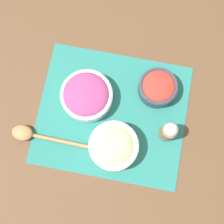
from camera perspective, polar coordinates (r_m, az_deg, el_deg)
ground_plane at (r=0.99m, az=-0.00°, el=-0.40°), size 3.00×3.00×0.00m
placemat at (r=0.99m, az=-0.00°, el=-0.38°), size 0.46×0.40×0.00m
cucumber_bowl at (r=0.93m, az=0.30°, el=-6.26°), size 0.15×0.15×0.08m
onion_bowl at (r=0.96m, az=-4.65°, el=3.04°), size 0.16×0.16×0.07m
tomato_bowl at (r=0.98m, az=8.39°, el=4.46°), size 0.12×0.12×0.06m
wooden_spoon at (r=0.99m, az=-14.46°, el=-4.05°), size 0.25×0.05×0.03m
pepper_shaker at (r=0.93m, az=10.35°, el=-3.51°), size 0.05×0.05×0.11m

